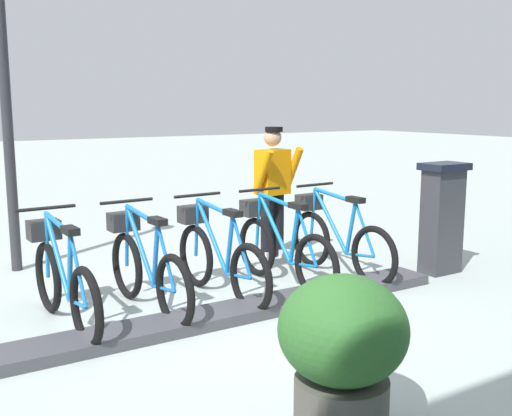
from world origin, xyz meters
TOP-DOWN VIEW (x-y plane):
  - ground_plane at (0.00, 0.00)m, footprint 60.00×60.00m
  - dock_rail_base at (0.00, 0.00)m, footprint 0.44×4.66m
  - payment_kiosk at (0.05, -2.81)m, footprint 0.36×0.52m
  - bike_docked_0 at (0.62, -1.73)m, footprint 1.72×0.54m
  - bike_docked_1 at (0.62, -0.96)m, footprint 1.72×0.54m
  - bike_docked_2 at (0.62, -0.18)m, footprint 1.72×0.54m
  - bike_docked_3 at (0.62, 0.59)m, footprint 1.72×0.54m
  - bike_docked_4 at (0.62, 1.36)m, footprint 1.72×0.54m
  - worker_near_rack at (1.67, -1.55)m, footprint 0.50×0.67m
  - lamp_post at (2.78, 1.34)m, footprint 0.32×0.32m
  - planter_bush at (-2.07, 0.46)m, footprint 0.76×0.76m

SIDE VIEW (x-z plane):
  - ground_plane at x=0.00m, z-range 0.00..0.00m
  - dock_rail_base at x=0.00m, z-range 0.00..0.10m
  - bike_docked_0 at x=0.62m, z-range -0.08..0.94m
  - bike_docked_1 at x=0.62m, z-range -0.08..0.94m
  - bike_docked_2 at x=0.62m, z-range -0.08..0.94m
  - bike_docked_3 at x=0.62m, z-range -0.08..0.94m
  - bike_docked_4 at x=0.62m, z-range -0.08..0.94m
  - planter_bush at x=-2.07m, z-range 0.06..1.03m
  - payment_kiosk at x=0.05m, z-range 0.03..1.31m
  - worker_near_rack at x=1.67m, z-range 0.08..1.74m
  - lamp_post at x=2.78m, z-range 0.59..4.27m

